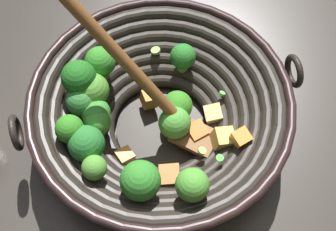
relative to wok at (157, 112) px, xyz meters
name	(u,v)px	position (x,y,z in m)	size (l,w,h in m)	color
ground_plane	(161,131)	(-0.01, 0.00, -0.07)	(4.00, 4.00, 0.00)	#332D28
wok	(157,112)	(0.00, 0.00, 0.00)	(0.44, 0.40, 0.27)	black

